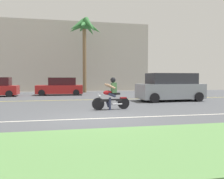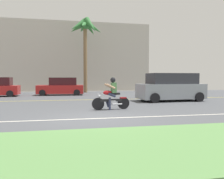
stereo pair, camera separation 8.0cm
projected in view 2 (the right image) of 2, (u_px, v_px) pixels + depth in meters
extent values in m
cube|color=#4C4F54|center=(87.00, 108.00, 12.07)|extent=(56.00, 30.00, 0.04)
cube|color=#5B8C4C|center=(116.00, 148.00, 5.12)|extent=(56.00, 3.80, 0.06)
cube|color=silver|center=(95.00, 118.00, 8.93)|extent=(50.40, 0.12, 0.01)
cube|color=yellow|center=(82.00, 100.00, 16.53)|extent=(50.40, 0.12, 0.01)
cylinder|color=black|center=(98.00, 104.00, 11.30)|extent=(0.62, 0.14, 0.61)
cylinder|color=black|center=(123.00, 103.00, 11.66)|extent=(0.62, 0.14, 0.61)
cylinder|color=#B7BAC1|center=(100.00, 99.00, 11.32)|extent=(0.28, 0.07, 0.53)
cube|color=black|center=(111.00, 100.00, 11.48)|extent=(1.12, 0.19, 0.12)
cube|color=#B7BAC1|center=(112.00, 103.00, 11.50)|extent=(0.34, 0.23, 0.25)
ellipsoid|color=maroon|center=(107.00, 93.00, 11.41)|extent=(0.45, 0.25, 0.22)
cube|color=black|center=(115.00, 94.00, 11.52)|extent=(0.51, 0.26, 0.10)
cube|color=maroon|center=(123.00, 98.00, 11.65)|extent=(0.34, 0.19, 0.06)
cylinder|color=#B7BAC1|center=(102.00, 94.00, 11.33)|extent=(0.09, 0.63, 0.04)
sphere|color=#B7BAC1|center=(99.00, 96.00, 11.30)|extent=(0.14, 0.14, 0.14)
cylinder|color=#B7BAC1|center=(117.00, 104.00, 11.45)|extent=(0.52, 0.11, 0.07)
cube|color=#4C7F4C|center=(114.00, 88.00, 11.48)|extent=(0.25, 0.34, 0.51)
sphere|color=black|center=(113.00, 80.00, 11.45)|extent=(0.27, 0.27, 0.27)
cylinder|color=#2D334C|center=(111.00, 95.00, 11.57)|extent=(0.42, 0.16, 0.26)
cylinder|color=#2D334C|center=(112.00, 95.00, 11.37)|extent=(0.42, 0.16, 0.26)
cylinder|color=#2D334C|center=(110.00, 104.00, 11.32)|extent=(0.12, 0.12, 0.62)
cylinder|color=#2D334C|center=(108.00, 104.00, 11.57)|extent=(0.22, 0.13, 0.35)
cylinder|color=tan|center=(109.00, 86.00, 11.62)|extent=(0.47, 0.13, 0.29)
cylinder|color=tan|center=(111.00, 86.00, 11.23)|extent=(0.47, 0.13, 0.29)
cube|color=#8C939E|center=(170.00, 91.00, 15.81)|extent=(4.58, 2.15, 1.01)
cube|color=#2D2F36|center=(172.00, 79.00, 15.79)|extent=(3.31, 1.82, 0.73)
cylinder|color=black|center=(183.00, 95.00, 17.16)|extent=(0.65, 0.25, 0.64)
cylinder|color=black|center=(143.00, 96.00, 16.37)|extent=(0.65, 0.25, 0.64)
cylinder|color=black|center=(199.00, 97.00, 15.28)|extent=(0.65, 0.25, 0.64)
cylinder|color=black|center=(155.00, 98.00, 14.50)|extent=(0.65, 0.25, 0.64)
cylinder|color=black|center=(200.00, 90.00, 16.38)|extent=(0.23, 0.58, 0.58)
cylinder|color=black|center=(14.00, 92.00, 20.72)|extent=(0.56, 0.19, 0.56)
cylinder|color=black|center=(10.00, 94.00, 19.09)|extent=(0.56, 0.19, 0.56)
cube|color=#AD1E1E|center=(61.00, 89.00, 21.29)|extent=(4.31, 2.04, 0.77)
cube|color=#351116|center=(63.00, 81.00, 21.29)|extent=(2.53, 1.68, 0.71)
cylinder|color=black|center=(77.00, 91.00, 22.39)|extent=(0.57, 0.21, 0.56)
cylinder|color=black|center=(45.00, 92.00, 21.98)|extent=(0.57, 0.21, 0.56)
cylinder|color=black|center=(77.00, 92.00, 20.63)|extent=(0.57, 0.21, 0.56)
cylinder|color=black|center=(42.00, 93.00, 20.22)|extent=(0.57, 0.21, 0.56)
cylinder|color=brown|center=(85.00, 59.00, 24.92)|extent=(0.41, 0.41, 7.38)
sphere|color=#337538|center=(85.00, 25.00, 24.74)|extent=(1.05, 1.05, 1.05)
cone|color=#337538|center=(93.00, 27.00, 25.02)|extent=(2.17, 0.94, 1.67)
cone|color=#337538|center=(90.00, 28.00, 25.55)|extent=(1.90, 2.07, 1.74)
cone|color=#337538|center=(83.00, 28.00, 25.59)|extent=(1.13, 2.22, 1.07)
cone|color=#337538|center=(78.00, 28.00, 25.11)|extent=(2.18, 1.83, 1.49)
cone|color=#337538|center=(78.00, 26.00, 24.15)|extent=(2.19, 1.68, 1.69)
cone|color=#337538|center=(84.00, 25.00, 23.84)|extent=(1.24, 2.26, 1.30)
cone|color=#337538|center=(91.00, 26.00, 24.14)|extent=(1.76, 2.00, 1.95)
cube|color=#BCB7AD|center=(63.00, 57.00, 29.19)|extent=(21.80, 4.00, 8.45)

